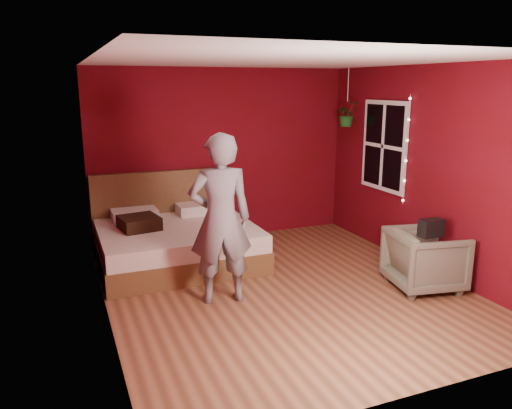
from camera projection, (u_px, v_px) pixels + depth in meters
The scene contains 10 objects.
floor at pixel (284, 289), 5.88m from camera, with size 4.50×4.50×0.00m, color brown.
room_walls at pixel (286, 147), 5.49m from camera, with size 4.04×4.54×2.62m.
window at pixel (384, 146), 7.06m from camera, with size 0.05×0.97×1.27m.
fairy_lights at pixel (406, 151), 6.58m from camera, with size 0.04×0.04×1.45m.
bed at pixel (176, 240), 6.75m from camera, with size 2.05×1.74×1.13m.
person at pixel (220, 219), 5.37m from camera, with size 0.68×0.45×1.87m, color slate.
armchair at pixel (425, 260), 5.83m from camera, with size 0.76×0.78×0.71m, color #6B6854.
handbag at pixel (431, 228), 5.50m from camera, with size 0.28×0.14×0.20m, color black.
throw_pillow at pixel (139, 223), 6.49m from camera, with size 0.47×0.47×0.17m, color black.
hanging_plant at pixel (347, 114), 7.52m from camera, with size 0.35×0.30×0.87m.
Camera 1 is at (-2.37, -4.96, 2.35)m, focal length 35.00 mm.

